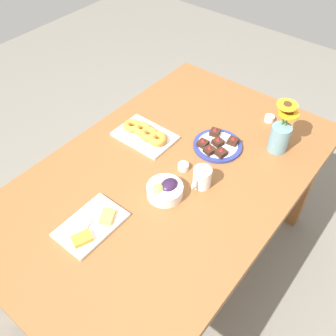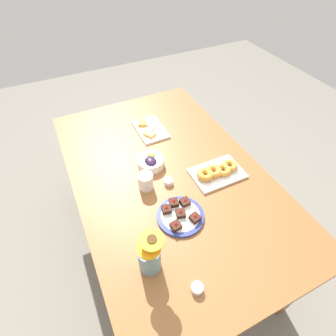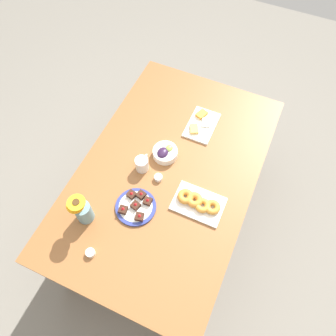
# 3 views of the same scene
# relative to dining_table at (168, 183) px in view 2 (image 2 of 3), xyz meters

# --- Properties ---
(ground_plane) EXTENTS (6.00, 6.00, 0.00)m
(ground_plane) POSITION_rel_dining_table_xyz_m (0.00, 0.00, -0.65)
(ground_plane) COLOR slate
(dining_table) EXTENTS (1.60, 1.00, 0.74)m
(dining_table) POSITION_rel_dining_table_xyz_m (0.00, 0.00, 0.00)
(dining_table) COLOR brown
(dining_table) RESTS_ON ground_plane
(coffee_mug) EXTENTS (0.11, 0.08, 0.09)m
(coffee_mug) POSITION_rel_dining_table_xyz_m (-0.04, 0.15, 0.13)
(coffee_mug) COLOR white
(coffee_mug) RESTS_ON dining_table
(grape_bowl) EXTENTS (0.15, 0.15, 0.07)m
(grape_bowl) POSITION_rel_dining_table_xyz_m (0.10, 0.06, 0.12)
(grape_bowl) COLOR white
(grape_bowl) RESTS_ON dining_table
(cheese_platter) EXTENTS (0.26, 0.17, 0.03)m
(cheese_platter) POSITION_rel_dining_table_xyz_m (0.40, -0.06, 0.10)
(cheese_platter) COLOR white
(cheese_platter) RESTS_ON dining_table
(croissant_platter) EXTENTS (0.19, 0.28, 0.05)m
(croissant_platter) POSITION_rel_dining_table_xyz_m (-0.12, -0.24, 0.11)
(croissant_platter) COLOR white
(croissant_platter) RESTS_ON dining_table
(jam_cup_honey) EXTENTS (0.05, 0.05, 0.03)m
(jam_cup_honey) POSITION_rel_dining_table_xyz_m (-0.07, 0.03, 0.10)
(jam_cup_honey) COLOR white
(jam_cup_honey) RESTS_ON dining_table
(jam_cup_berry) EXTENTS (0.05, 0.05, 0.03)m
(jam_cup_berry) POSITION_rel_dining_table_xyz_m (-0.61, 0.16, 0.10)
(jam_cup_berry) COLOR white
(jam_cup_berry) RESTS_ON dining_table
(dessert_plate) EXTENTS (0.23, 0.23, 0.05)m
(dessert_plate) POSITION_rel_dining_table_xyz_m (-0.28, 0.07, 0.10)
(dessert_plate) COLOR navy
(dessert_plate) RESTS_ON dining_table
(flower_vase) EXTENTS (0.11, 0.10, 0.24)m
(flower_vase) POSITION_rel_dining_table_xyz_m (-0.44, 0.29, 0.17)
(flower_vase) COLOR #6B939E
(flower_vase) RESTS_ON dining_table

